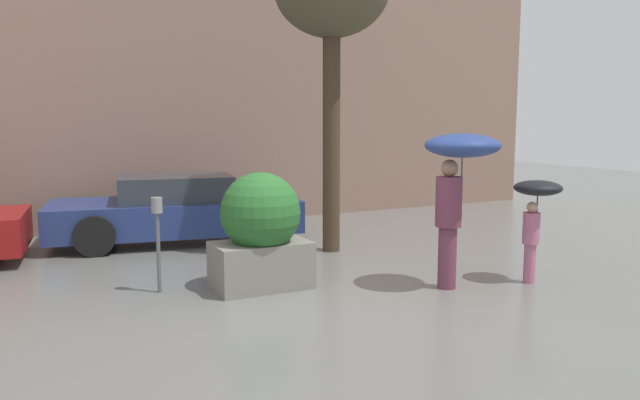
{
  "coord_description": "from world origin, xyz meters",
  "views": [
    {
      "loc": [
        -3.27,
        -6.33,
        2.23
      ],
      "look_at": [
        0.72,
        1.6,
        1.05
      ],
      "focal_mm": 35.0,
      "sensor_mm": 36.0,
      "label": 1
    }
  ],
  "objects_px": {
    "person_adult": "(458,169)",
    "person_child": "(536,204)",
    "parking_meter": "(157,224)",
    "parked_car_near": "(176,210)",
    "planter_box": "(261,230)"
  },
  "relations": [
    {
      "from": "person_adult",
      "to": "parked_car_near",
      "type": "height_order",
      "value": "person_adult"
    },
    {
      "from": "person_adult",
      "to": "parked_car_near",
      "type": "distance_m",
      "value": 5.47
    },
    {
      "from": "parked_car_near",
      "to": "person_child",
      "type": "bearing_deg",
      "value": -133.87
    },
    {
      "from": "person_child",
      "to": "person_adult",
      "type": "bearing_deg",
      "value": 163.34
    },
    {
      "from": "planter_box",
      "to": "person_adult",
      "type": "xyz_separation_m",
      "value": [
        2.26,
        -1.16,
        0.8
      ]
    },
    {
      "from": "parking_meter",
      "to": "parked_car_near",
      "type": "bearing_deg",
      "value": 72.55
    },
    {
      "from": "planter_box",
      "to": "parked_car_near",
      "type": "distance_m",
      "value": 3.62
    },
    {
      "from": "planter_box",
      "to": "parking_meter",
      "type": "distance_m",
      "value": 1.31
    },
    {
      "from": "parked_car_near",
      "to": "parking_meter",
      "type": "height_order",
      "value": "parking_meter"
    },
    {
      "from": "parking_meter",
      "to": "person_child",
      "type": "bearing_deg",
      "value": -20.77
    },
    {
      "from": "planter_box",
      "to": "person_child",
      "type": "distance_m",
      "value": 3.7
    },
    {
      "from": "planter_box",
      "to": "person_adult",
      "type": "relative_size",
      "value": 0.75
    },
    {
      "from": "person_adult",
      "to": "person_child",
      "type": "xyz_separation_m",
      "value": [
        1.15,
        -0.22,
        -0.5
      ]
    },
    {
      "from": "planter_box",
      "to": "person_child",
      "type": "bearing_deg",
      "value": -22.04
    },
    {
      "from": "person_child",
      "to": "parked_car_near",
      "type": "xyz_separation_m",
      "value": [
        -3.65,
        4.99,
        -0.5
      ]
    }
  ]
}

